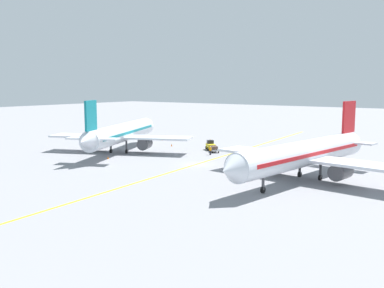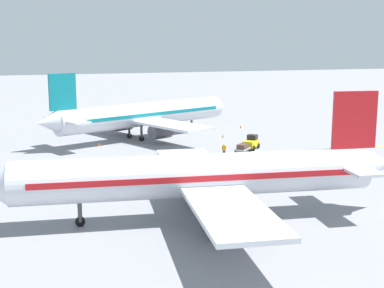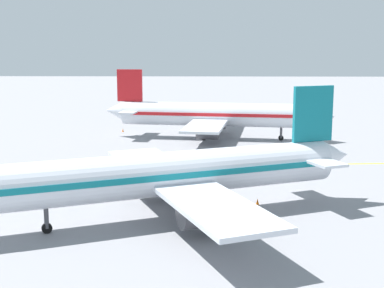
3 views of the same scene
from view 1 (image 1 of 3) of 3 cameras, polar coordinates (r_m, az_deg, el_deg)
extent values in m
plane|color=gray|center=(74.72, 0.55, -2.60)|extent=(400.00, 400.00, 0.00)
cube|color=yellow|center=(74.72, 0.55, -2.60)|extent=(10.57, 119.60, 0.01)
cylinder|color=silver|center=(63.30, 13.96, -1.20)|extent=(7.66, 30.21, 3.60)
cone|color=silver|center=(49.96, 4.81, -3.31)|extent=(3.72, 2.84, 3.42)
cone|color=silver|center=(77.96, 19.91, 0.42)|extent=(3.44, 3.39, 3.06)
cube|color=red|center=(63.27, 13.96, -1.07)|extent=(7.29, 27.24, 0.50)
cube|color=silver|center=(64.27, 14.37, -1.73)|extent=(28.45, 8.97, 0.36)
cylinder|color=#4C4C51|center=(62.28, 18.37, -3.34)|extent=(2.62, 3.47, 2.20)
cylinder|color=#4C4C51|center=(66.98, 10.59, -2.33)|extent=(2.62, 3.47, 2.20)
cube|color=red|center=(75.31, 19.29, 3.26)|extent=(0.90, 4.01, 5.00)
cube|color=silver|center=(75.22, 19.01, 0.29)|extent=(9.24, 3.61, 0.24)
cylinder|color=#4C4C51|center=(55.67, 9.02, -4.77)|extent=(0.36, 0.36, 2.00)
cylinder|color=black|center=(55.89, 8.99, -5.77)|extent=(0.39, 0.83, 0.80)
cylinder|color=#4C4C51|center=(64.70, 15.99, -3.24)|extent=(0.36, 0.36, 2.00)
cylinder|color=black|center=(64.89, 15.96, -4.11)|extent=(0.39, 0.83, 0.80)
cylinder|color=#4C4C51|center=(66.18, 13.53, -2.92)|extent=(0.36, 0.36, 2.00)
cylinder|color=black|center=(66.37, 13.50, -3.76)|extent=(0.39, 0.83, 0.80)
cylinder|color=silver|center=(89.34, -8.87, 1.45)|extent=(15.07, 29.01, 3.60)
cone|color=silver|center=(104.54, -5.67, 2.39)|extent=(4.09, 3.55, 3.42)
cone|color=silver|center=(74.26, -13.45, 0.33)|extent=(3.99, 3.96, 3.06)
cube|color=#0F727F|center=(89.32, -8.87, 1.54)|extent=(13.93, 26.27, 0.50)
cube|color=silver|center=(88.49, -9.09, 0.92)|extent=(27.80, 15.75, 0.36)
cylinder|color=#4C4C51|center=(90.58, -12.02, 0.20)|extent=(3.28, 3.81, 2.20)
cylinder|color=#4C4C51|center=(86.96, -6.00, 0.02)|extent=(3.28, 3.81, 2.20)
cube|color=#0F727F|center=(76.13, -12.73, 3.55)|extent=(1.90, 3.82, 5.00)
cube|color=silver|center=(76.94, -12.49, 0.68)|extent=(9.22, 5.73, 0.24)
cylinder|color=#4C4C51|center=(98.57, -6.83, 0.65)|extent=(0.36, 0.36, 2.00)
cylinder|color=black|center=(98.69, -6.83, 0.08)|extent=(0.57, 0.85, 0.80)
cylinder|color=#4C4C51|center=(88.38, -10.27, -0.22)|extent=(0.36, 0.36, 2.00)
cylinder|color=black|center=(88.52, -10.26, -0.86)|extent=(0.57, 0.85, 0.80)
cylinder|color=#4C4C51|center=(87.21, -8.33, -0.28)|extent=(0.36, 0.36, 2.00)
cylinder|color=black|center=(87.35, -8.32, -0.93)|extent=(0.57, 0.85, 0.80)
cube|color=gold|center=(90.89, 2.40, -0.27)|extent=(3.18, 3.18, 0.90)
cube|color=black|center=(91.32, 2.33, 0.28)|extent=(1.68, 1.68, 0.70)
sphere|color=orange|center=(91.27, 2.33, 0.54)|extent=(0.16, 0.16, 0.16)
cylinder|color=black|center=(91.75, 1.81, -0.48)|extent=(0.67, 0.67, 0.70)
cylinder|color=black|center=(92.06, 2.73, -0.45)|extent=(0.67, 0.67, 0.70)
cylinder|color=black|center=(89.86, 2.06, -0.65)|extent=(0.67, 0.67, 0.70)
cylinder|color=black|center=(90.17, 2.99, -0.62)|extent=(0.67, 0.67, 0.70)
cube|color=gray|center=(87.83, 2.83, -0.72)|extent=(2.83, 2.83, 0.20)
cube|color=#4C382D|center=(87.78, 2.83, -0.46)|extent=(2.08, 2.08, 0.60)
cylinder|color=black|center=(88.76, 2.29, -0.84)|extent=(0.41, 0.41, 0.44)
cylinder|color=black|center=(89.02, 3.08, -0.82)|extent=(0.41, 0.41, 0.44)
cylinder|color=black|center=(86.74, 2.57, -1.04)|extent=(0.41, 0.41, 0.44)
cylinder|color=black|center=(87.02, 3.38, -1.01)|extent=(0.41, 0.41, 0.44)
cylinder|color=#23232D|center=(84.49, 2.29, -1.13)|extent=(0.16, 0.16, 0.85)
cylinder|color=#23232D|center=(84.62, 2.39, -1.11)|extent=(0.16, 0.16, 0.85)
cube|color=orange|center=(84.45, 2.34, -0.63)|extent=(0.30, 0.40, 0.60)
cylinder|color=orange|center=(84.28, 2.22, -0.65)|extent=(0.10, 0.10, 0.55)
cylinder|color=orange|center=(84.61, 2.46, -0.62)|extent=(0.10, 0.10, 0.55)
sphere|color=beige|center=(84.39, 2.34, -0.35)|extent=(0.22, 0.22, 0.22)
cone|color=orange|center=(77.00, 22.76, -2.69)|extent=(0.32, 0.32, 0.55)
cone|color=orange|center=(81.34, -10.62, -1.70)|extent=(0.32, 0.32, 0.55)
cone|color=orange|center=(96.43, -2.61, -0.13)|extent=(0.32, 0.32, 0.55)
cone|color=orange|center=(106.26, -3.77, 0.58)|extent=(0.32, 0.32, 0.55)
camera|label=2|loc=(47.79, 58.11, 5.75)|focal=50.00mm
camera|label=3|loc=(120.62, -24.77, 7.26)|focal=50.00mm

